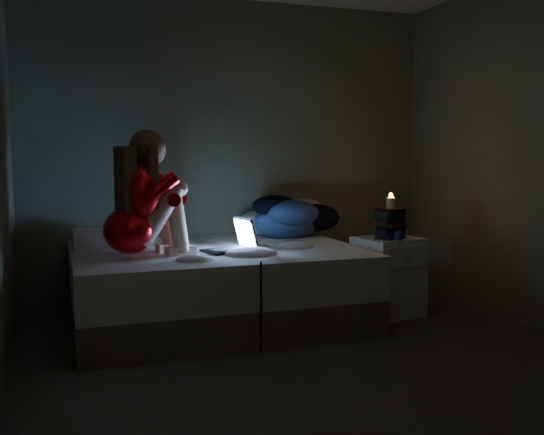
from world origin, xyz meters
name	(u,v)px	position (x,y,z in m)	size (l,w,h in m)	color
floor	(318,364)	(0.00, 0.00, -0.01)	(3.60, 3.80, 0.02)	#2C2929
wall_back	(233,151)	(0.00, 1.91, 1.30)	(3.60, 0.02, 2.60)	#4F573E
bed	(216,285)	(-0.36, 1.10, 0.29)	(2.09, 1.57, 0.58)	beige
pillow	(107,238)	(-1.13, 1.36, 0.65)	(0.49, 0.35, 0.14)	silver
woman	(129,194)	(-1.02, 0.86, 1.01)	(0.54, 0.35, 0.88)	#A80012
laptop	(228,235)	(-0.32, 0.89, 0.70)	(0.35, 0.25, 0.25)	black
clothes_pile	(286,215)	(0.36, 1.52, 0.76)	(0.62, 0.50, 0.37)	navy
nightstand	(388,276)	(0.98, 0.88, 0.31)	(0.47, 0.41, 0.62)	silver
book_stack	(391,223)	(1.01, 0.90, 0.74)	(0.19, 0.25, 0.23)	black
candle	(391,203)	(1.01, 0.90, 0.89)	(0.07, 0.07, 0.08)	beige
phone	(380,239)	(0.87, 0.80, 0.63)	(0.07, 0.14, 0.01)	black
blue_orb	(395,236)	(0.94, 0.71, 0.66)	(0.08, 0.08, 0.08)	#112350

